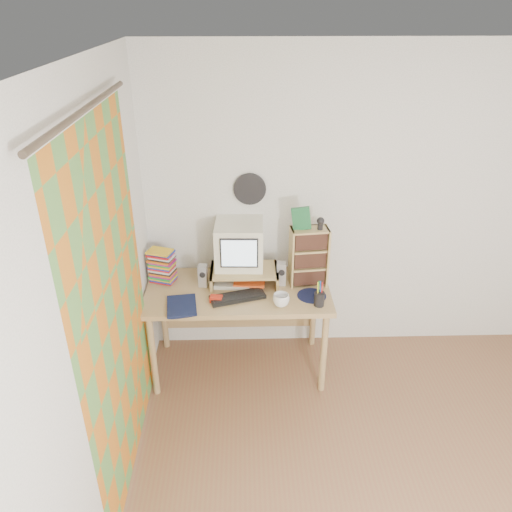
{
  "coord_description": "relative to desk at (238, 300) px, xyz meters",
  "views": [
    {
      "loc": [
        -0.98,
        -1.88,
        2.74
      ],
      "look_at": [
        -0.89,
        1.33,
        1.06
      ],
      "focal_mm": 35.0,
      "sensor_mm": 36.0,
      "label": 1
    }
  ],
  "objects": [
    {
      "name": "mug",
      "position": [
        0.31,
        -0.3,
        0.18
      ],
      "size": [
        0.14,
        0.14,
        0.09
      ],
      "primitive_type": "imported",
      "rotation": [
        0.0,
        0.0,
        0.22
      ],
      "color": "white",
      "rests_on": "desk"
    },
    {
      "name": "dvd_stack",
      "position": [
        -0.59,
        0.08,
        0.26
      ],
      "size": [
        0.21,
        0.18,
        0.26
      ],
      "primitive_type": null,
      "rotation": [
        0.0,
        0.0,
        -0.33
      ],
      "color": "brown",
      "rests_on": "desk"
    },
    {
      "name": "monitor_riser",
      "position": [
        0.05,
        0.04,
        0.23
      ],
      "size": [
        0.52,
        0.3,
        0.12
      ],
      "color": "tan",
      "rests_on": "desk"
    },
    {
      "name": "papers",
      "position": [
        0.01,
        0.02,
        0.15
      ],
      "size": [
        0.29,
        0.23,
        0.04
      ],
      "primitive_type": null,
      "rotation": [
        0.0,
        0.0,
        -0.11
      ],
      "color": "beige",
      "rests_on": "desk"
    },
    {
      "name": "mousepad",
      "position": [
        0.55,
        -0.17,
        0.14
      ],
      "size": [
        0.24,
        0.24,
        0.0
      ],
      "primitive_type": "cylinder",
      "rotation": [
        0.0,
        0.0,
        -0.11
      ],
      "color": "black",
      "rests_on": "desk"
    },
    {
      "name": "back_wall",
      "position": [
        1.03,
        0.31,
        0.63
      ],
      "size": [
        3.5,
        0.0,
        3.5
      ],
      "primitive_type": "plane",
      "rotation": [
        1.57,
        0.0,
        0.0
      ],
      "color": "white",
      "rests_on": "floor"
    },
    {
      "name": "cd_rack",
      "position": [
        0.54,
        0.01,
        0.37
      ],
      "size": [
        0.29,
        0.18,
        0.47
      ],
      "primitive_type": "cube",
      "rotation": [
        0.0,
        0.0,
        0.11
      ],
      "color": "tan",
      "rests_on": "desk"
    },
    {
      "name": "desk",
      "position": [
        0.0,
        0.0,
        0.0
      ],
      "size": [
        1.4,
        0.7,
        0.75
      ],
      "color": "tan",
      "rests_on": "floor"
    },
    {
      "name": "wall_disc",
      "position": [
        0.1,
        0.29,
        0.81
      ],
      "size": [
        0.25,
        0.02,
        0.25
      ],
      "primitive_type": "cylinder",
      "rotation": [
        1.57,
        0.0,
        0.0
      ],
      "color": "black",
      "rests_on": "back_wall"
    },
    {
      "name": "keyboard",
      "position": [
        -0.0,
        -0.2,
        0.15
      ],
      "size": [
        0.43,
        0.25,
        0.03
      ],
      "primitive_type": "cube",
      "rotation": [
        0.0,
        0.0,
        0.29
      ],
      "color": "black",
      "rests_on": "desk"
    },
    {
      "name": "curtain",
      "position": [
        -0.68,
        -0.96,
        0.53
      ],
      "size": [
        0.0,
        2.2,
        2.2
      ],
      "primitive_type": "plane",
      "rotation": [
        1.57,
        0.0,
        1.57
      ],
      "color": "#C46C1B",
      "rests_on": "left_wall"
    },
    {
      "name": "game_box",
      "position": [
        0.47,
        0.01,
        0.69
      ],
      "size": [
        0.14,
        0.04,
        0.17
      ],
      "primitive_type": "cube",
      "rotation": [
        0.0,
        0.0,
        -0.1
      ],
      "color": "#1B6134",
      "rests_on": "cd_rack"
    },
    {
      "name": "speaker_right",
      "position": [
        0.33,
        0.01,
        0.23
      ],
      "size": [
        0.08,
        0.08,
        0.19
      ],
      "primitive_type": "cube",
      "rotation": [
        0.0,
        0.0,
        -0.07
      ],
      "color": "#AFAEB3",
      "rests_on": "desk"
    },
    {
      "name": "crt_monitor",
      "position": [
        0.01,
        0.09,
        0.43
      ],
      "size": [
        0.37,
        0.37,
        0.34
      ],
      "primitive_type": "cube",
      "rotation": [
        0.0,
        0.0,
        -0.04
      ],
      "color": "silver",
      "rests_on": "monitor_riser"
    },
    {
      "name": "red_box",
      "position": [
        -0.16,
        -0.23,
        0.16
      ],
      "size": [
        0.1,
        0.07,
        0.04
      ],
      "primitive_type": "cube",
      "rotation": [
        0.0,
        0.0,
        -0.14
      ],
      "color": "red",
      "rests_on": "desk"
    },
    {
      "name": "speaker_left",
      "position": [
        -0.27,
        0.0,
        0.22
      ],
      "size": [
        0.07,
        0.07,
        0.18
      ],
      "primitive_type": "cube",
      "rotation": [
        0.0,
        0.0,
        -0.11
      ],
      "color": "#AFAEB3",
      "rests_on": "desk"
    },
    {
      "name": "pen_cup",
      "position": [
        0.59,
        -0.3,
        0.21
      ],
      "size": [
        0.09,
        0.09,
        0.15
      ],
      "primitive_type": null,
      "rotation": [
        0.0,
        0.0,
        0.32
      ],
      "color": "black",
      "rests_on": "desk"
    },
    {
      "name": "left_wall",
      "position": [
        -0.72,
        -1.44,
        0.63
      ],
      "size": [
        0.0,
        3.5,
        3.5
      ],
      "primitive_type": "plane",
      "rotation": [
        1.57,
        0.0,
        1.57
      ],
      "color": "white",
      "rests_on": "floor"
    },
    {
      "name": "diary",
      "position": [
        -0.51,
        -0.32,
        0.16
      ],
      "size": [
        0.28,
        0.22,
        0.05
      ],
      "primitive_type": "imported",
      "rotation": [
        0.0,
        0.0,
        0.13
      ],
      "color": "#10183B",
      "rests_on": "desk"
    },
    {
      "name": "webcam",
      "position": [
        0.61,
        0.0,
        0.65
      ],
      "size": [
        0.06,
        0.06,
        0.1
      ],
      "primitive_type": null,
      "rotation": [
        0.0,
        0.0,
        0.05
      ],
      "color": "black",
      "rests_on": "cd_rack"
    }
  ]
}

